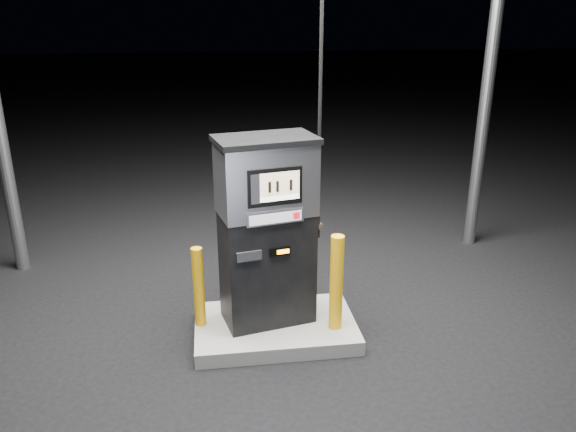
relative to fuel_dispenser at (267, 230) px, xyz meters
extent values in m
plane|color=black|center=(0.06, -0.09, -1.11)|extent=(80.00, 80.00, 0.00)
cube|color=slate|center=(0.06, -0.09, -1.03)|extent=(1.60, 1.00, 0.15)
cylinder|color=gray|center=(3.06, 1.91, 1.14)|extent=(0.16, 0.16, 4.50)
cube|color=black|center=(0.00, 0.00, -0.39)|extent=(0.95, 0.67, 1.13)
cube|color=#A6A7AD|center=(0.00, 0.00, 0.52)|extent=(0.97, 0.69, 0.68)
cube|color=black|center=(0.00, 0.00, 0.88)|extent=(1.01, 0.73, 0.05)
cube|color=black|center=(0.05, -0.26, 0.51)|extent=(0.50, 0.13, 0.34)
cube|color=#C1AF8C|center=(0.09, -0.26, 0.54)|extent=(0.36, 0.08, 0.22)
cube|color=white|center=(0.09, -0.26, 0.41)|extent=(0.36, 0.08, 0.05)
cube|color=#A6A7AD|center=(0.05, -0.26, 0.22)|extent=(0.54, 0.14, 0.13)
cube|color=#A8A9B0|center=(0.05, -0.27, 0.22)|extent=(0.49, 0.11, 0.10)
cube|color=red|center=(0.25, -0.23, 0.22)|extent=(0.06, 0.02, 0.06)
cube|color=black|center=(0.09, -0.24, -0.12)|extent=(0.20, 0.06, 0.08)
cube|color=orange|center=(0.12, -0.25, -0.12)|extent=(0.12, 0.03, 0.04)
cube|color=black|center=(-0.20, -0.31, -0.12)|extent=(0.24, 0.07, 0.09)
cube|color=black|center=(0.46, 0.10, -0.01)|extent=(0.12, 0.18, 0.23)
cylinder|color=gray|center=(0.51, 0.11, -0.01)|extent=(0.10, 0.21, 0.06)
cylinder|color=black|center=(0.51, 0.06, 1.51)|extent=(0.04, 0.04, 2.81)
cylinder|color=#EAA50D|center=(-0.68, -0.03, -0.55)|extent=(0.14, 0.14, 0.82)
cylinder|color=#EAA50D|center=(0.63, -0.27, -0.47)|extent=(0.14, 0.14, 0.97)
camera|label=1|loc=(-0.50, -4.98, 1.99)|focal=35.00mm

